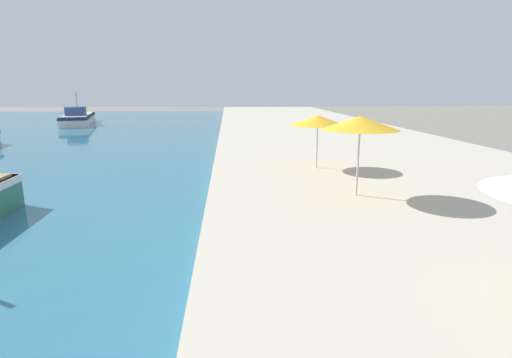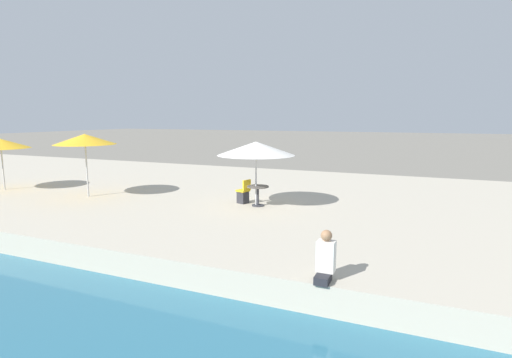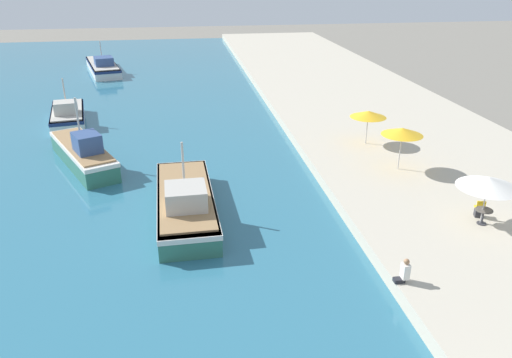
% 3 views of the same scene
% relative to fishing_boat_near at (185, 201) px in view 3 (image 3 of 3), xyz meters
% --- Properties ---
extents(quay_promenade, '(16.00, 90.00, 0.69)m').
position_rel_fishing_boat_near_xyz_m(quay_promenade, '(15.84, 20.21, -0.47)').
color(quay_promenade, '#BCB29E').
rests_on(quay_promenade, ground_plane).
extents(fishing_boat_near, '(3.06, 9.18, 3.92)m').
position_rel_fishing_boat_near_xyz_m(fishing_boat_near, '(0.00, 0.00, 0.00)').
color(fishing_boat_near, '#33705B').
rests_on(fishing_boat_near, water_basin).
extents(fishing_boat_mid, '(5.38, 8.46, 4.40)m').
position_rel_fishing_boat_near_xyz_m(fishing_boat_mid, '(-6.26, 7.90, 0.09)').
color(fishing_boat_mid, '#33705B').
rests_on(fishing_boat_mid, water_basin).
extents(fishing_boat_far, '(3.62, 7.38, 3.64)m').
position_rel_fishing_boat_near_xyz_m(fishing_boat_far, '(-8.99, 17.56, -0.05)').
color(fishing_boat_far, silver).
rests_on(fishing_boat_far, water_basin).
extents(fishing_boat_distant, '(5.36, 11.16, 3.59)m').
position_rel_fishing_boat_near_xyz_m(fishing_boat_distant, '(-8.77, 38.26, -0.06)').
color(fishing_boat_distant, silver).
rests_on(fishing_boat_distant, water_basin).
extents(cafe_umbrella_pink, '(2.80, 2.80, 2.35)m').
position_rel_fishing_boat_near_xyz_m(cafe_umbrella_pink, '(13.74, -4.22, 1.98)').
color(cafe_umbrella_pink, '#B7B7B7').
rests_on(cafe_umbrella_pink, quay_promenade).
extents(cafe_umbrella_white, '(2.42, 2.42, 2.55)m').
position_rel_fishing_boat_near_xyz_m(cafe_umbrella_white, '(12.67, 2.79, 2.21)').
color(cafe_umbrella_white, '#B7B7B7').
rests_on(cafe_umbrella_white, quay_promenade).
extents(cafe_umbrella_striped, '(2.42, 2.42, 2.28)m').
position_rel_fishing_boat_near_xyz_m(cafe_umbrella_striped, '(12.37, 7.47, 1.94)').
color(cafe_umbrella_striped, '#B7B7B7').
rests_on(cafe_umbrella_striped, quay_promenade).
extents(cafe_table, '(0.80, 0.80, 0.74)m').
position_rel_fishing_boat_near_xyz_m(cafe_table, '(13.77, -4.28, 0.41)').
color(cafe_table, '#333338').
rests_on(cafe_table, quay_promenade).
extents(cafe_chair_left, '(0.51, 0.53, 0.91)m').
position_rel_fishing_boat_near_xyz_m(cafe_chair_left, '(14.00, -3.60, 0.20)').
color(cafe_chair_left, '#2D2D33').
rests_on(cafe_chair_left, quay_promenade).
extents(person_at_quay, '(0.55, 0.36, 1.01)m').
position_rel_fishing_boat_near_xyz_m(person_at_quay, '(8.15, -8.12, 0.32)').
color(person_at_quay, '#232328').
rests_on(person_at_quay, quay_promenade).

